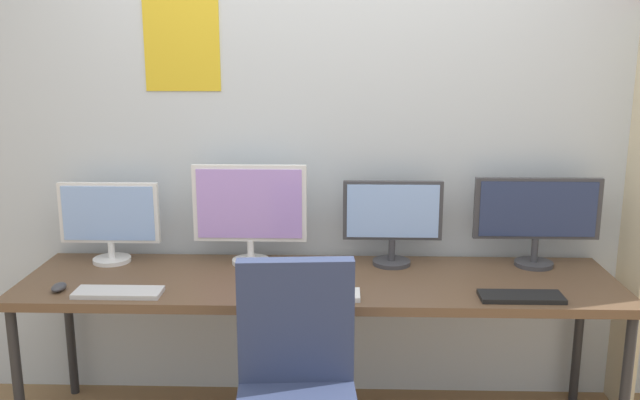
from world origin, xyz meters
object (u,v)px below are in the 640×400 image
Objects in this scene: monitor_center_left at (250,209)px; keyboard_right at (521,297)px; computer_mouse at (59,287)px; keyboard_left at (118,292)px; desk at (320,288)px; monitor_center_right at (392,218)px; monitor_far_right at (537,215)px; keyboard_center at (318,295)px; monitor_far_left at (109,219)px.

monitor_center_left is 1.57× the size of keyboard_right.
keyboard_right is 1.95m from computer_mouse.
monitor_center_left reaches higher than keyboard_right.
desk is at bearing 15.31° from keyboard_left.
desk is at bearing -147.77° from monitor_center_right.
keyboard_left and keyboard_right have the same top height.
keyboard_center is at bearing -156.34° from monitor_far_right.
monitor_far_right is at bearing 23.66° from keyboard_center.
keyboard_left is at bearing 180.00° from keyboard_right.
monitor_center_left is at bearing 147.75° from desk.
desk is 7.28× the size of keyboard_left.
keyboard_center is at bearing -127.27° from monitor_center_right.
keyboard_left is (-0.50, -0.44, -0.26)m from monitor_center_left.
monitor_center_left is at bearing 0.01° from monitor_far_left.
desk is 4.95× the size of monitor_center_left.
keyboard_center is (0.34, -0.44, -0.26)m from monitor_center_left.
monitor_center_right is 1.36× the size of keyboard_right.
desk is at bearing 90.00° from keyboard_center.
computer_mouse reaches higher than keyboard_center.
keyboard_center is at bearing -23.65° from monitor_far_left.
computer_mouse is at bearing 177.97° from keyboard_center.
monitor_center_left is 1.28m from keyboard_right.
keyboard_left is 3.80× the size of computer_mouse.
monitor_far_left reaches higher than keyboard_center.
monitor_far_left is at bearing 156.35° from keyboard_center.
monitor_far_right is 6.11× the size of computer_mouse.
monitor_far_right is at bearing 69.01° from keyboard_right.
monitor_far_right is at bearing 0.01° from monitor_center_right.
computer_mouse is (-1.44, -0.40, -0.21)m from monitor_center_right.
keyboard_center reaches higher than desk.
desk is 5.70× the size of monitor_center_right.
monitor_center_right is 1.28× the size of keyboard_left.
keyboard_right is at bearing -41.30° from monitor_center_right.
monitor_center_right is at bearing -0.01° from monitor_center_left.
computer_mouse is at bearing 178.84° from keyboard_right.
monitor_center_right is at bearing 52.73° from keyboard_center.
computer_mouse is at bearing -103.73° from monitor_far_left.
monitor_center_left reaches higher than monitor_far_left.
keyboard_right is at bearing -110.99° from monitor_far_right.
monitor_center_left reaches higher than keyboard_left.
keyboard_left is at bearing 180.00° from keyboard_center.
keyboard_left is (-0.84, -0.23, 0.06)m from desk.
keyboard_center is (1.01, -0.44, -0.20)m from monitor_far_left.
desk is 0.48m from monitor_center_right.
monitor_far_right is at bearing 10.77° from computer_mouse.
monitor_center_right is (0.34, 0.21, 0.28)m from desk.
monitor_center_left reaches higher than monitor_far_right.
monitor_far_right reaches higher than keyboard_center.
monitor_far_right is 1.71× the size of keyboard_right.
monitor_center_left reaches higher than desk.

